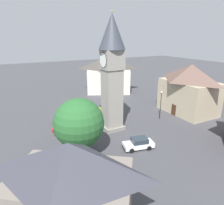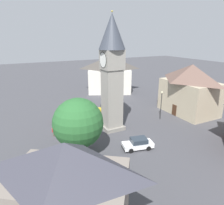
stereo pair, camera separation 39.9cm
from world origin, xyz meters
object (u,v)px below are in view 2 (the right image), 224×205
car_silver_kerb (138,144)px  lamp_post (161,101)px  car_blue_kerb (66,118)px  building_corner_back (190,89)px  car_red_corner (107,109)px  building_terrace_right (68,194)px  clock_tower (112,65)px  building_shop_left (110,74)px  pedestrian (53,130)px  tree (78,123)px

car_silver_kerb → lamp_post: 12.00m
car_blue_kerb → building_corner_back: 23.88m
car_silver_kerb → car_red_corner: 14.70m
building_terrace_right → lamp_post: building_terrace_right is taller
building_corner_back → clock_tower: bearing=-91.3°
building_shop_left → car_red_corner: bearing=-28.7°
clock_tower → car_red_corner: size_ratio=4.10×
clock_tower → pedestrian: 13.19m
building_terrace_right → building_corner_back: (-15.40, 28.39, 0.74)m
clock_tower → tree: size_ratio=2.38×
building_terrace_right → lamp_post: bearing=125.5°
car_blue_kerb → pedestrian: 5.71m
car_silver_kerb → pedestrian: size_ratio=2.60×
car_blue_kerb → building_corner_back: building_corner_back is taller
building_terrace_right → building_corner_back: size_ratio=0.93×
pedestrian → building_shop_left: building_shop_left is taller
tree → lamp_post: size_ratio=1.43×
clock_tower → building_shop_left: 24.30m
car_red_corner → car_silver_kerb: bearing=-10.0°
building_terrace_right → lamp_post: 26.16m
clock_tower → car_blue_kerb: 12.84m
car_blue_kerb → car_silver_kerb: (13.48, 5.97, 0.00)m
car_blue_kerb → building_shop_left: bearing=132.9°
car_blue_kerb → car_red_corner: size_ratio=1.02×
clock_tower → pedestrian: clock_tower is taller
clock_tower → building_terrace_right: 20.60m
car_red_corner → building_shop_left: (-14.12, 7.74, 4.13)m
building_shop_left → tree: bearing=-33.8°
car_red_corner → building_terrace_right: building_terrace_right is taller
clock_tower → building_corner_back: (0.38, 16.73, -5.54)m
car_silver_kerb → building_corner_back: 18.49m
lamp_post → building_terrace_right: bearing=-54.5°
car_silver_kerb → building_terrace_right: size_ratio=0.44×
clock_tower → tree: (5.15, -7.33, -5.99)m
car_red_corner → building_corner_back: 16.49m
car_red_corner → clock_tower: bearing=-20.3°
car_silver_kerb → clock_tower: bearing=-179.2°
tree → car_silver_kerb: bearing=73.6°
tree → building_corner_back: bearing=101.2°
tree → building_shop_left: 31.81m
car_blue_kerb → pedestrian: pedestrian is taller
clock_tower → car_blue_kerb: size_ratio=4.02×
pedestrian → lamp_post: 19.04m
car_silver_kerb → building_shop_left: bearing=160.2°
car_red_corner → tree: size_ratio=0.58×
car_silver_kerb → pedestrian: 12.77m
pedestrian → building_corner_back: (1.85, 25.88, 3.84)m
car_blue_kerb → building_shop_left: (-15.13, 16.26, 4.13)m
car_blue_kerb → building_corner_back: bearing=73.9°
car_red_corner → pedestrian: pedestrian is taller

